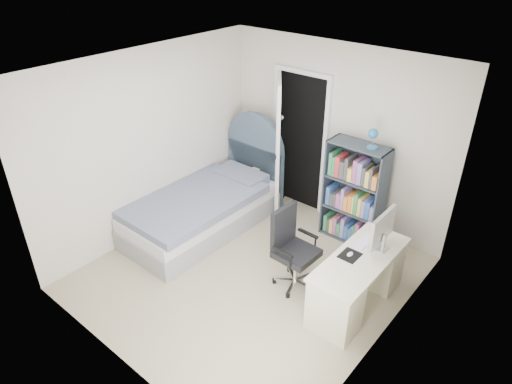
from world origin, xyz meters
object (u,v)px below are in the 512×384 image
Objects in this scene: bookcase at (354,197)px; desk at (358,279)px; office_chair at (291,244)px; nightstand at (256,181)px; floor_lamp at (280,165)px; bed at (208,206)px.

desk is (0.71, -1.09, -0.28)m from bookcase.
desk is at bearing 11.93° from office_chair.
nightstand is 1.93m from office_chair.
desk reaches higher than office_chair.
floor_lamp is 0.85× the size of bookcase.
bed reaches higher than desk.
nightstand is 0.39× the size of floor_lamp.
nightstand is 2.52m from desk.
bookcase reaches higher than bed.
nightstand is 0.55× the size of office_chair.
desk is (2.31, -1.02, 0.01)m from nightstand.
desk is at bearing -32.12° from floor_lamp.
office_chair reaches higher than nightstand.
desk is at bearing -56.99° from bookcase.
bookcase reaches higher than office_chair.
bed is at bearing 171.74° from office_chair.
floor_lamp reaches higher than nightstand.
bed reaches higher than nightstand.
bookcase is (1.39, -0.23, 0.08)m from floor_lamp.
office_chair is (1.30, -1.48, -0.02)m from floor_lamp.
bed reaches higher than office_chair.
bookcase is (1.70, 1.02, 0.33)m from bed.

